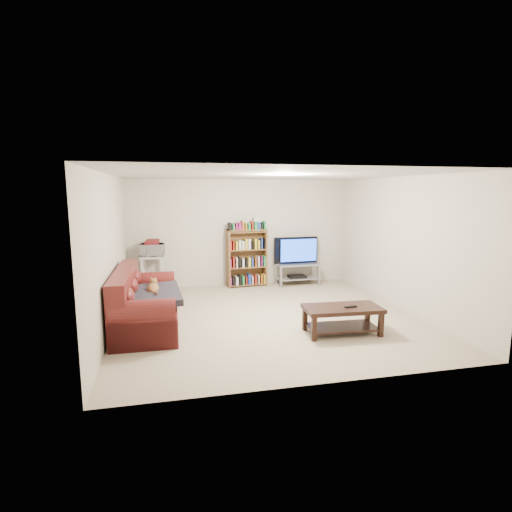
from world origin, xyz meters
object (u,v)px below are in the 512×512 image
object	(u,v)px
tv_stand	(297,270)
bookshelf	(247,257)
sofa	(142,307)
coffee_table	(342,315)

from	to	relation	value
tv_stand	bookshelf	bearing A→B (deg)	172.35
bookshelf	tv_stand	bearing A→B (deg)	-9.19
sofa	tv_stand	size ratio (longest dim) A/B	2.18
sofa	tv_stand	world-z (taller)	sofa
tv_stand	bookshelf	world-z (taller)	bookshelf
coffee_table	bookshelf	distance (m)	3.46
sofa	bookshelf	distance (m)	3.22
coffee_table	bookshelf	bearing A→B (deg)	106.55
tv_stand	coffee_table	bearing A→B (deg)	-98.93
sofa	tv_stand	xyz separation A→B (m)	(3.34, 2.24, 0.01)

